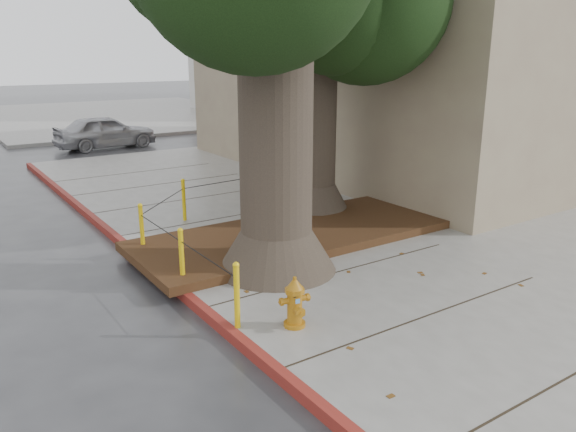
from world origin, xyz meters
The scene contains 12 objects.
ground centered at (0.00, 0.00, 0.00)m, with size 140.00×140.00×0.00m, color #28282B.
sidewalk_main centered at (6.00, 2.50, 0.07)m, with size 16.00×26.00×0.15m, color slate.
sidewalk_far centered at (6.00, 30.00, 0.07)m, with size 16.00×20.00×0.15m, color slate.
curb_red centered at (-2.00, 2.50, 0.07)m, with size 0.14×26.00×0.16m, color maroon.
planter_bed centered at (0.90, 3.90, 0.23)m, with size 6.40×2.60×0.16m, color black.
building_corner centered at (10.00, 8.50, 5.00)m, with size 12.00×13.00×10.00m, color gray.
building_side_white centered at (16.00, 26.00, 4.50)m, with size 10.00×10.00×9.00m, color silver.
building_side_grey centered at (22.00, 32.00, 6.00)m, with size 12.00×14.00×12.00m, color slate.
bollard_ring centered at (-0.87, 4.38, 0.66)m, with size 3.79×5.39×0.95m.
fire_hydrant centered at (-1.24, 0.79, 0.50)m, with size 0.38×0.36×0.72m.
car_silver centered at (1.39, 18.01, 0.67)m, with size 1.59×3.94×1.34m, color #AAAAAF.
car_red centered at (7.19, 17.10, 0.61)m, with size 1.30×3.73×1.23m, color maroon.
Camera 1 is at (-5.18, -4.88, 3.72)m, focal length 35.00 mm.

